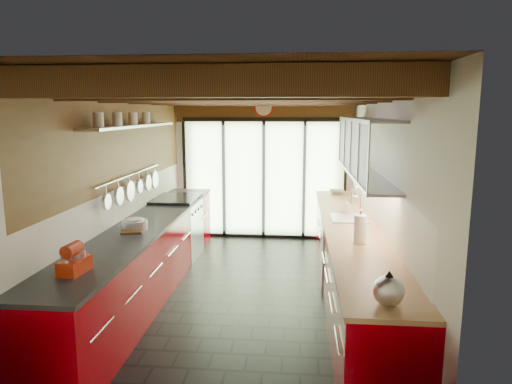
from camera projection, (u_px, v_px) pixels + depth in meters
ground at (247, 295)px, 5.74m from camera, size 5.50×5.50×0.00m
room_shell at (247, 164)px, 5.45m from camera, size 5.50×5.50×5.50m
ceiling_beams at (250, 97)px, 5.68m from camera, size 3.14×5.06×4.90m
glass_door at (264, 147)px, 8.09m from camera, size 2.95×0.10×2.90m
left_counter at (147, 257)px, 5.77m from camera, size 0.68×5.00×0.92m
range_stove at (177, 228)px, 7.19m from camera, size 0.66×0.90×0.97m
right_counter at (351, 263)px, 5.54m from camera, size 0.68×5.00×0.92m
sink_assembly at (350, 216)px, 5.85m from camera, size 0.45×0.52×0.43m
upper_cabinets_right at (365, 147)px, 5.58m from camera, size 0.34×3.00×3.00m
left_wall_fixtures at (134, 149)px, 5.81m from camera, size 0.28×2.60×0.96m
stand_mixer at (75, 260)px, 3.88m from camera, size 0.20×0.31×0.27m
pot_large at (135, 224)px, 5.31m from camera, size 0.23×0.23×0.13m
pot_small at (135, 225)px, 5.30m from camera, size 0.39×0.39×0.11m
cutting_board at (133, 230)px, 5.25m from camera, size 0.30×0.37×0.03m
kettle at (389, 289)px, 3.24m from camera, size 0.25×0.29×0.26m
paper_towel at (360, 229)px, 4.75m from camera, size 0.16×0.16×0.35m
soap_bottle at (345, 205)px, 6.25m from camera, size 0.09×0.10×0.19m
bowl at (337, 192)px, 7.66m from camera, size 0.27×0.27×0.06m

